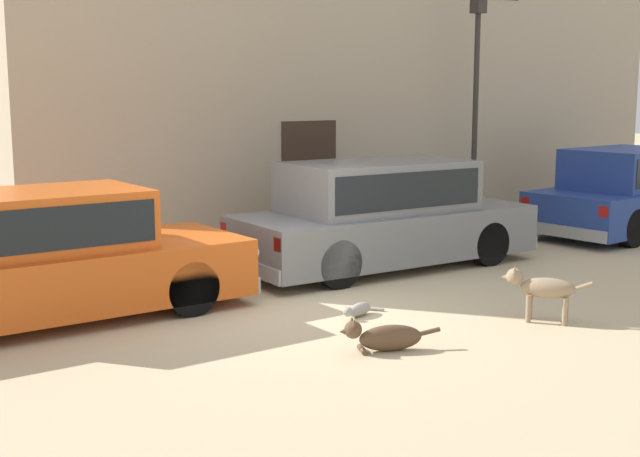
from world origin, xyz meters
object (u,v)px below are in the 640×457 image
at_px(parked_sedan_second, 382,213).
at_px(street_lamp, 476,86).
at_px(parked_sedan_third, 629,191).
at_px(stray_cat, 358,310).
at_px(parked_sedan_nearest, 57,256).
at_px(stray_dog_tan, 542,288).
at_px(stray_dog_spotted, 384,336).

xyz_separation_m(parked_sedan_second, street_lamp, (3.42, 1.53, 1.86)).
xyz_separation_m(parked_sedan_third, stray_cat, (-7.59, -1.76, -0.70)).
distance_m(parked_sedan_second, stray_cat, 2.92).
height_order(stray_cat, street_lamp, street_lamp).
bearing_deg(parked_sedan_second, parked_sedan_third, -0.79).
bearing_deg(parked_sedan_third, parked_sedan_nearest, 174.82).
distance_m(parked_sedan_second, stray_dog_tan, 3.43).
relative_size(stray_dog_spotted, stray_dog_tan, 1.15).
distance_m(stray_dog_spotted, street_lamp, 8.06).
height_order(parked_sedan_second, stray_cat, parked_sedan_second).
xyz_separation_m(parked_sedan_third, street_lamp, (-2.19, 1.79, 1.91)).
height_order(parked_sedan_nearest, parked_sedan_third, parked_sedan_third).
relative_size(parked_sedan_third, stray_dog_spotted, 4.49).
distance_m(parked_sedan_nearest, stray_dog_spotted, 3.91).
xyz_separation_m(parked_sedan_third, stray_dog_spotted, (-8.18, -2.97, -0.62)).
height_order(parked_sedan_nearest, street_lamp, street_lamp).
bearing_deg(parked_sedan_nearest, street_lamp, 10.71).
bearing_deg(stray_dog_tan, stray_cat, 13.50).
distance_m(parked_sedan_nearest, stray_cat, 3.52).
height_order(parked_sedan_third, stray_dog_spotted, parked_sedan_third).
height_order(stray_dog_tan, stray_cat, stray_dog_tan).
xyz_separation_m(parked_sedan_third, stray_dog_tan, (-6.01, -3.13, -0.38)).
relative_size(stray_dog_tan, stray_cat, 1.31).
distance_m(parked_sedan_second, stray_dog_spotted, 4.18).
bearing_deg(parked_sedan_third, stray_dog_tan, -156.91).
bearing_deg(parked_sedan_second, stray_dog_spotted, -126.80).
xyz_separation_m(parked_sedan_second, stray_cat, (-1.98, -2.02, -0.74)).
bearing_deg(stray_dog_tan, parked_sedan_second, -42.43).
xyz_separation_m(stray_cat, street_lamp, (5.40, 3.55, 2.60)).
bearing_deg(stray_dog_tan, parked_sedan_third, -98.14).
relative_size(parked_sedan_second, parked_sedan_third, 1.06).
distance_m(parked_sedan_second, parked_sedan_third, 5.61).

